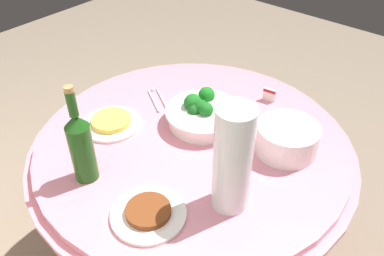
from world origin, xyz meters
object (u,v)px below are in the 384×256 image
Objects in this scene: broccoli_bowl at (202,113)px; decorative_fruit_vase at (232,164)px; serving_tongs at (157,99)px; plate_stack at (287,139)px; food_plate_fried_egg at (112,122)px; label_placard_front at (269,94)px; wine_bottle at (81,145)px; food_plate_stir_fry at (148,213)px.

broccoli_bowl is 0.82× the size of decorative_fruit_vase.
plate_stack is at bearing -173.41° from serving_tongs.
label_placard_front is (-0.36, -0.51, 0.02)m from food_plate_fried_egg.
broccoli_bowl is 0.34m from food_plate_fried_egg.
broccoli_bowl reaches higher than plate_stack.
decorative_fruit_vase reaches higher than plate_stack.
decorative_fruit_vase is at bearing 155.04° from serving_tongs.
food_plate_fried_egg is (0.25, 0.23, -0.03)m from broccoli_bowl.
plate_stack is at bearing -168.73° from broccoli_bowl.
broccoli_bowl reaches higher than label_placard_front.
wine_bottle is at bearing 77.60° from broccoli_bowl.
broccoli_bowl is at bearing 68.78° from label_placard_front.
serving_tongs is at bearing -48.31° from food_plate_stir_fry.
serving_tongs is at bearing 0.14° from broccoli_bowl.
wine_bottle is 0.29m from food_plate_fried_egg.
broccoli_bowl is 0.47m from food_plate_stir_fry.
broccoli_bowl is 1.33× the size of plate_stack.
plate_stack reaches higher than serving_tongs.
label_placard_front is (-0.21, -0.74, -0.10)m from wine_bottle.
decorative_fruit_vase is (0.01, 0.32, 0.10)m from plate_stack.
wine_bottle is at bearing 26.50° from decorative_fruit_vase.
food_plate_fried_egg is 1.00× the size of food_plate_stir_fry.
decorative_fruit_vase is at bearing -153.50° from wine_bottle.
plate_stack reaches higher than label_placard_front.
food_plate_fried_egg is 0.46m from food_plate_stir_fry.
food_plate_fried_egg is 4.00× the size of label_placard_front.
label_placard_front is at bearing -124.78° from food_plate_fried_egg.
plate_stack is at bearing -152.54° from food_plate_fried_egg.
plate_stack is 0.95× the size of food_plate_fried_egg.
food_plate_stir_fry is (0.15, 0.51, -0.04)m from plate_stack.
food_plate_stir_fry is (-0.16, 0.44, -0.03)m from broccoli_bowl.
food_plate_stir_fry is at bearing 152.21° from food_plate_fried_egg.
label_placard_front is (0.20, -0.54, -0.12)m from decorative_fruit_vase.
plate_stack reaches higher than food_plate_fried_egg.
wine_bottle reaches higher than serving_tongs.
food_plate_stir_fry is at bearing 93.99° from label_placard_front.
decorative_fruit_vase is at bearing 110.16° from label_placard_front.
broccoli_bowl reaches higher than food_plate_fried_egg.
wine_bottle is at bearing 106.26° from serving_tongs.
plate_stack is 0.62× the size of wine_bottle.
decorative_fruit_vase reaches higher than wine_bottle.
serving_tongs is 0.45m from label_placard_front.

